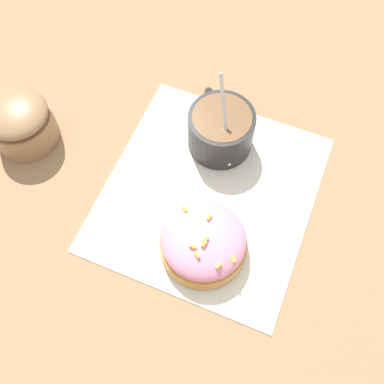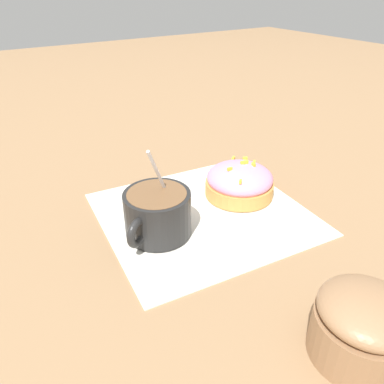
% 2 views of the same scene
% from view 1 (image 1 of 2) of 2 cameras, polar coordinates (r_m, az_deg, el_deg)
% --- Properties ---
extents(ground_plane, '(3.00, 3.00, 0.00)m').
position_cam_1_polar(ground_plane, '(0.55, 2.17, -0.15)').
color(ground_plane, '#93704C').
extents(paper_napkin, '(0.29, 0.27, 0.00)m').
position_cam_1_polar(paper_napkin, '(0.55, 2.17, -0.08)').
color(paper_napkin, white).
rests_on(paper_napkin, ground_plane).
extents(coffee_cup, '(0.10, 0.08, 0.12)m').
position_cam_1_polar(coffee_cup, '(0.56, 3.66, 8.06)').
color(coffee_cup, black).
rests_on(coffee_cup, paper_napkin).
extents(frosted_pastry, '(0.10, 0.10, 0.05)m').
position_cam_1_polar(frosted_pastry, '(0.50, 1.46, -6.32)').
color(frosted_pastry, '#D19347').
rests_on(frosted_pastry, paper_napkin).
extents(sugar_bowl, '(0.08, 0.08, 0.07)m').
position_cam_1_polar(sugar_bowl, '(0.60, -20.95, 8.29)').
color(sugar_bowl, '#99704C').
rests_on(sugar_bowl, ground_plane).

